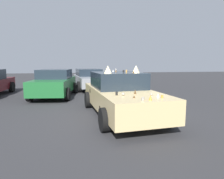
# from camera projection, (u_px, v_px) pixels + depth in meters

# --- Properties ---
(ground_plane) EXTENTS (60.00, 60.00, 0.00)m
(ground_plane) POSITION_uv_depth(u_px,v_px,m) (121.00, 115.00, 6.68)
(ground_plane) COLOR #2D2D30
(art_car_decorated) EXTENTS (4.78, 2.34, 1.71)m
(art_car_decorated) POSITION_uv_depth(u_px,v_px,m) (120.00, 94.00, 6.66)
(art_car_decorated) COLOR #D8BC7F
(art_car_decorated) RESTS_ON ground
(parked_sedan_far_left) EXTENTS (4.15, 2.33, 1.45)m
(parked_sedan_far_left) POSITION_uv_depth(u_px,v_px,m) (55.00, 83.00, 10.30)
(parked_sedan_far_left) COLOR #1E602D
(parked_sedan_far_left) RESTS_ON ground
(parked_sedan_behind_left) EXTENTS (4.75, 2.34, 1.38)m
(parked_sedan_behind_left) POSITION_uv_depth(u_px,v_px,m) (89.00, 79.00, 13.47)
(parked_sedan_behind_left) COLOR gray
(parked_sedan_behind_left) RESTS_ON ground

